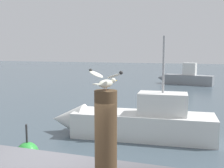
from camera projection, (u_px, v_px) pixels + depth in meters
mooring_post at (106, 133)px, 3.43m from camera, size 0.28×0.28×1.07m
seagull at (106, 80)px, 3.35m from camera, size 0.54×0.38×0.26m
boat_grey at (184, 78)px, 24.89m from camera, size 5.16×2.00×1.96m
boat_white at (128, 121)px, 9.91m from camera, size 6.05×1.80×3.74m
channel_buoy at (28, 158)px, 6.81m from camera, size 0.56×0.56×1.33m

